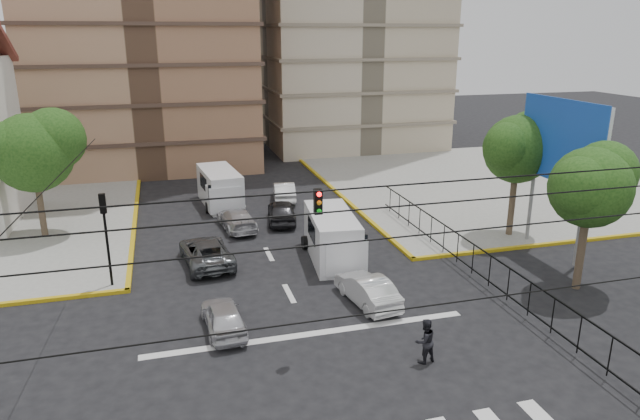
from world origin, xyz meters
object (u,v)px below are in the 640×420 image
object	(u,v)px
van_right_lane	(333,239)
van_left_lane	(220,189)
car_white_front_right	(367,289)
pedestrian_crosswalk	(425,341)
traffic_light_nw	(105,225)
car_silver_front_left	(223,316)

from	to	relation	value
van_right_lane	van_left_lane	xyz separation A→B (m)	(-4.58, 11.44, -0.01)
van_right_lane	car_white_front_right	xyz separation A→B (m)	(0.02, -5.06, -0.55)
van_right_lane	pedestrian_crosswalk	distance (m)	10.02
car_white_front_right	pedestrian_crosswalk	world-z (taller)	pedestrian_crosswalk
van_left_lane	car_white_front_right	xyz separation A→B (m)	(4.59, -16.50, -0.54)
van_left_lane	car_white_front_right	distance (m)	17.14
traffic_light_nw	van_left_lane	xyz separation A→B (m)	(6.30, 11.85, -1.92)
car_silver_front_left	car_white_front_right	size ratio (longest dim) A/B	0.92
van_right_lane	car_silver_front_left	size ratio (longest dim) A/B	1.56
van_right_lane	van_left_lane	world-z (taller)	van_right_lane
car_white_front_right	pedestrian_crosswalk	bearing A→B (deg)	85.89
traffic_light_nw	car_white_front_right	bearing A→B (deg)	-23.15
van_right_lane	van_left_lane	bearing A→B (deg)	117.94
traffic_light_nw	van_right_lane	size ratio (longest dim) A/B	0.77
car_white_front_right	car_silver_front_left	bearing A→B (deg)	-1.80
van_left_lane	car_silver_front_left	distance (m)	17.33
van_left_lane	pedestrian_crosswalk	size ratio (longest dim) A/B	3.35
pedestrian_crosswalk	van_right_lane	bearing A→B (deg)	-99.54
car_silver_front_left	pedestrian_crosswalk	size ratio (longest dim) A/B	2.15
van_right_lane	pedestrian_crosswalk	world-z (taller)	van_right_lane
pedestrian_crosswalk	van_left_lane	bearing A→B (deg)	-88.73
traffic_light_nw	pedestrian_crosswalk	size ratio (longest dim) A/B	2.60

